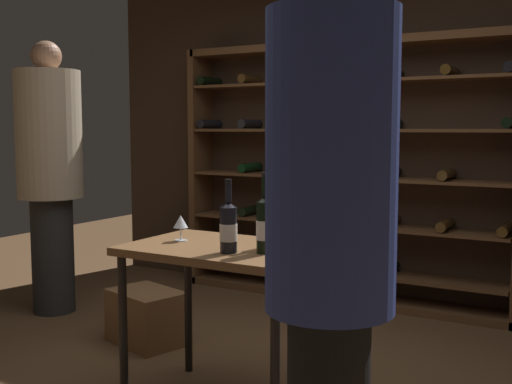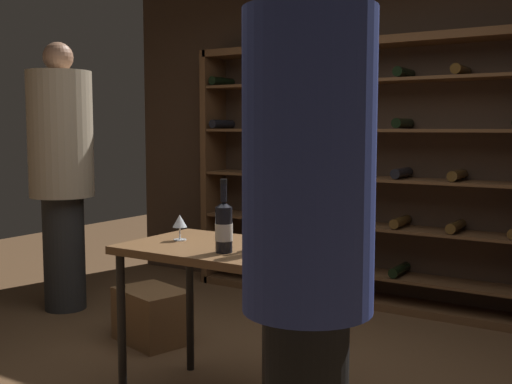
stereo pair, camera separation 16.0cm
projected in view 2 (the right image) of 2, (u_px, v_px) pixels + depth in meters
The scene contains 10 objects.
back_wall at pixel (388, 127), 5.08m from camera, with size 5.15×0.10×2.85m, color #3D2B1E.
wine_rack at pixel (350, 174), 5.06m from camera, with size 2.80×0.32×2.10m.
tasting_table at pixel (222, 265), 3.16m from camera, with size 0.97×0.65×0.83m.
person_guest_blue_shirt at pixel (308, 230), 1.93m from camera, with size 0.41×0.41×1.98m.
person_bystander_red_print at pixel (61, 164), 4.83m from camera, with size 0.49×0.49×2.06m.
wine_crate at pixel (152, 315), 4.17m from camera, with size 0.48×0.34×0.35m, color brown.
wine_bottle_black_capsule at pixel (260, 224), 2.95m from camera, with size 0.08×0.08×0.38m.
wine_bottle_red_label at pixel (224, 227), 2.96m from camera, with size 0.08×0.08×0.35m.
wine_bottle_gold_foil at pixel (278, 220), 3.13m from camera, with size 0.08×0.08×0.36m.
wine_glass_stemmed_center at pixel (180, 222), 3.29m from camera, with size 0.08×0.08×0.14m.
Camera 2 is at (1.84, -2.73, 1.41)m, focal length 44.17 mm.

